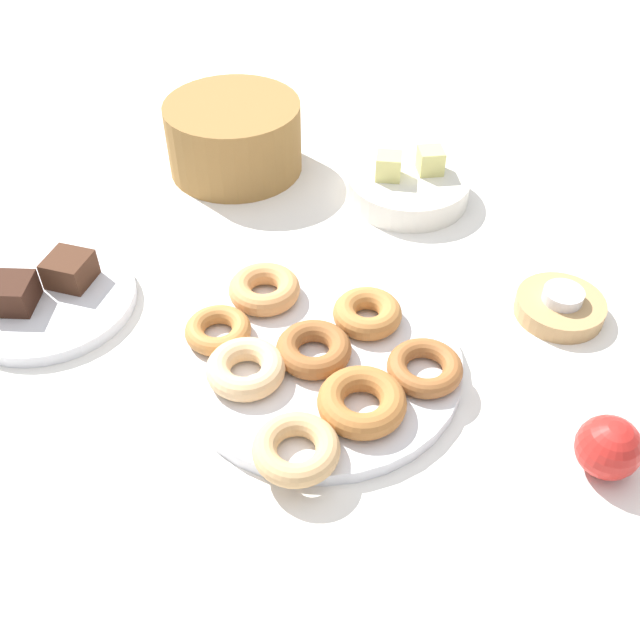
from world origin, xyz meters
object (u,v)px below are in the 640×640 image
at_px(brownie_far, 70,269).
at_px(melon_chunk_left, 389,166).
at_px(donut_1, 314,352).
at_px(tealight, 563,296).
at_px(melon_chunk_right, 430,161).
at_px(donut_plate, 321,362).
at_px(apple, 608,447).
at_px(donut_3, 296,449).
at_px(donut_0, 218,330).
at_px(candle_holder, 560,307).
at_px(donut_6, 362,402).
at_px(brownie_near, 12,293).
at_px(cake_plate, 48,300).
at_px(donut_2, 425,368).
at_px(donut_5, 367,313).
at_px(donut_4, 246,369).
at_px(basket, 234,137).
at_px(fruit_bowl, 408,187).
at_px(donut_7, 264,289).

height_order(brownie_far, melon_chunk_left, melon_chunk_left).
bearing_deg(melon_chunk_left, donut_1, -108.71).
xyz_separation_m(tealight, melon_chunk_right, (-0.13, 0.28, 0.03)).
height_order(donut_plate, donut_1, donut_1).
bearing_deg(apple, donut_3, 178.25).
relative_size(donut_0, candle_holder, 0.71).
distance_m(donut_6, brownie_far, 0.42).
xyz_separation_m(brownie_near, brownie_far, (0.06, 0.04, 0.00)).
distance_m(cake_plate, melon_chunk_left, 0.51).
xyz_separation_m(donut_2, donut_5, (-0.06, 0.09, 0.00)).
bearing_deg(donut_1, apple, -26.38).
relative_size(donut_4, basket, 0.42).
bearing_deg(donut_6, candle_holder, 32.13).
distance_m(donut_3, brownie_far, 0.40).
bearing_deg(donut_5, basket, 114.82).
relative_size(donut_5, apple, 1.26).
xyz_separation_m(donut_6, cake_plate, (-0.38, 0.20, -0.02)).
bearing_deg(apple, donut_0, 155.34).
distance_m(donut_2, melon_chunk_right, 0.40).
relative_size(donut_2, fruit_bowl, 0.47).
xyz_separation_m(donut_4, apple, (0.36, -0.12, 0.00)).
bearing_deg(donut_0, donut_plate, -16.92).
height_order(donut_plate, brownie_near, brownie_near).
relative_size(donut_2, donut_5, 1.02).
relative_size(donut_plate, melon_chunk_left, 9.01).
height_order(donut_plate, brownie_far, brownie_far).
relative_size(donut_7, cake_plate, 0.40).
height_order(donut_7, melon_chunk_right, melon_chunk_right).
xyz_separation_m(tealight, fruit_bowl, (-0.16, 0.26, -0.01)).
bearing_deg(tealight, donut_plate, -164.66).
distance_m(donut_plate, donut_1, 0.02).
relative_size(donut_6, brownie_near, 1.82).
bearing_deg(apple, tealight, 85.22).
xyz_separation_m(donut_7, candle_holder, (0.37, -0.02, -0.02)).
bearing_deg(basket, donut_2, -63.59).
xyz_separation_m(donut_plate, melon_chunk_left, (0.11, 0.35, 0.05)).
distance_m(donut_1, melon_chunk_right, 0.41).
bearing_deg(melon_chunk_left, basket, 157.48).
xyz_separation_m(donut_4, donut_5, (0.14, 0.09, 0.00)).
distance_m(donut_1, donut_5, 0.09).
bearing_deg(donut_7, melon_chunk_left, 53.71).
relative_size(brownie_near, tealight, 1.06).
relative_size(donut_plate, melon_chunk_right, 9.01).
relative_size(tealight, basket, 0.24).
bearing_deg(donut_3, fruit_bowl, 70.52).
relative_size(donut_0, cake_plate, 0.35).
height_order(donut_3, cake_plate, donut_3).
distance_m(donut_1, melon_chunk_left, 0.37).
bearing_deg(donut_0, brownie_far, 150.45).
bearing_deg(fruit_bowl, brownie_far, -156.42).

